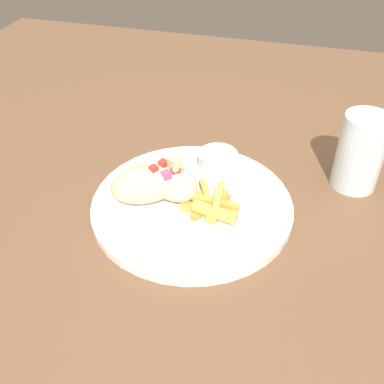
{
  "coord_description": "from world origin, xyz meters",
  "views": [
    {
      "loc": [
        0.17,
        -0.52,
        1.2
      ],
      "look_at": [
        0.03,
        -0.01,
        0.77
      ],
      "focal_mm": 42.0,
      "sensor_mm": 36.0,
      "label": 1
    }
  ],
  "objects_px": {
    "fries_pile": "(211,205)",
    "water_glass": "(360,155)",
    "pita_sandwich_near": "(149,182)",
    "plate": "(192,204)",
    "pita_sandwich_far": "(168,179)",
    "sauce_ramekin": "(218,161)"
  },
  "relations": [
    {
      "from": "fries_pile",
      "to": "water_glass",
      "type": "distance_m",
      "value": 0.26
    },
    {
      "from": "pita_sandwich_near",
      "to": "water_glass",
      "type": "xyz_separation_m",
      "value": [
        0.31,
        0.14,
        0.01
      ]
    },
    {
      "from": "plate",
      "to": "pita_sandwich_far",
      "type": "distance_m",
      "value": 0.05
    },
    {
      "from": "sauce_ramekin",
      "to": "water_glass",
      "type": "bearing_deg",
      "value": 11.3
    },
    {
      "from": "plate",
      "to": "pita_sandwich_far",
      "type": "relative_size",
      "value": 2.31
    },
    {
      "from": "sauce_ramekin",
      "to": "water_glass",
      "type": "relative_size",
      "value": 0.53
    },
    {
      "from": "pita_sandwich_near",
      "to": "fries_pile",
      "type": "height_order",
      "value": "pita_sandwich_near"
    },
    {
      "from": "pita_sandwich_near",
      "to": "pita_sandwich_far",
      "type": "bearing_deg",
      "value": 4.47
    },
    {
      "from": "water_glass",
      "to": "sauce_ramekin",
      "type": "bearing_deg",
      "value": -168.7
    },
    {
      "from": "plate",
      "to": "sauce_ramekin",
      "type": "relative_size",
      "value": 4.67
    },
    {
      "from": "fries_pile",
      "to": "sauce_ramekin",
      "type": "distance_m",
      "value": 0.11
    },
    {
      "from": "pita_sandwich_far",
      "to": "sauce_ramekin",
      "type": "height_order",
      "value": "pita_sandwich_far"
    },
    {
      "from": "plate",
      "to": "pita_sandwich_near",
      "type": "relative_size",
      "value": 2.28
    },
    {
      "from": "fries_pile",
      "to": "sauce_ramekin",
      "type": "relative_size",
      "value": 1.36
    },
    {
      "from": "plate",
      "to": "fries_pile",
      "type": "xyz_separation_m",
      "value": [
        0.03,
        -0.01,
        0.02
      ]
    },
    {
      "from": "plate",
      "to": "water_glass",
      "type": "xyz_separation_m",
      "value": [
        0.24,
        0.14,
        0.05
      ]
    },
    {
      "from": "pita_sandwich_far",
      "to": "sauce_ramekin",
      "type": "bearing_deg",
      "value": 84.03
    },
    {
      "from": "sauce_ramekin",
      "to": "water_glass",
      "type": "height_order",
      "value": "water_glass"
    },
    {
      "from": "pita_sandwich_near",
      "to": "water_glass",
      "type": "relative_size",
      "value": 1.08
    },
    {
      "from": "pita_sandwich_near",
      "to": "water_glass",
      "type": "bearing_deg",
      "value": -13.38
    },
    {
      "from": "pita_sandwich_far",
      "to": "water_glass",
      "type": "xyz_separation_m",
      "value": [
        0.28,
        0.12,
        0.02
      ]
    },
    {
      "from": "pita_sandwich_near",
      "to": "fries_pile",
      "type": "xyz_separation_m",
      "value": [
        0.1,
        -0.01,
        -0.02
      ]
    }
  ]
}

